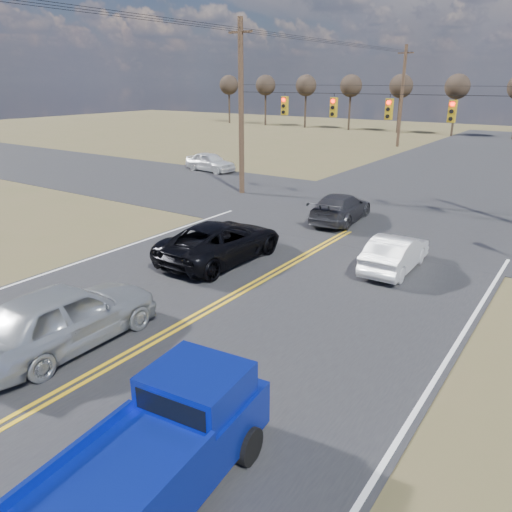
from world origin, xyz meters
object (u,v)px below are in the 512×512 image
Objects in this scene: dgrey_car_queue at (340,208)px; silver_suv at (65,316)px; white_car_queue at (395,253)px; black_suv at (221,241)px; cross_car_west at (210,162)px; pickup_truck at (158,455)px.

silver_suv is at bearing 82.86° from dgrey_car_queue.
silver_suv is at bearing 62.33° from white_car_queue.
cross_car_west is at bearing -47.93° from black_suv.
black_suv is (-6.48, 9.87, -0.13)m from pickup_truck.
black_suv reaches higher than cross_car_west.
white_car_queue is at bearing 127.25° from dgrey_car_queue.
silver_suv reaches higher than dgrey_car_queue.
silver_suv is at bearing 97.49° from black_suv.
dgrey_car_queue is (-5.13, 17.70, -0.21)m from pickup_truck.
cross_car_west is at bearing -34.56° from white_car_queue.
dgrey_car_queue reaches higher than white_car_queue.
silver_suv is 11.56m from white_car_queue.
silver_suv is 0.92× the size of black_suv.
silver_suv is 7.60m from black_suv.
cross_car_west is (-13.15, 15.33, -0.05)m from black_suv.
pickup_truck is at bearing 91.15° from white_car_queue.
dgrey_car_queue is (-4.59, 5.04, 0.03)m from white_car_queue.
white_car_queue is 6.82m from dgrey_car_queue.
pickup_truck reaches higher than cross_car_west.
cross_car_west is at bearing 122.06° from pickup_truck.
silver_suv is at bearing 151.98° from pickup_truck.
pickup_truck is 1.00× the size of silver_suv.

